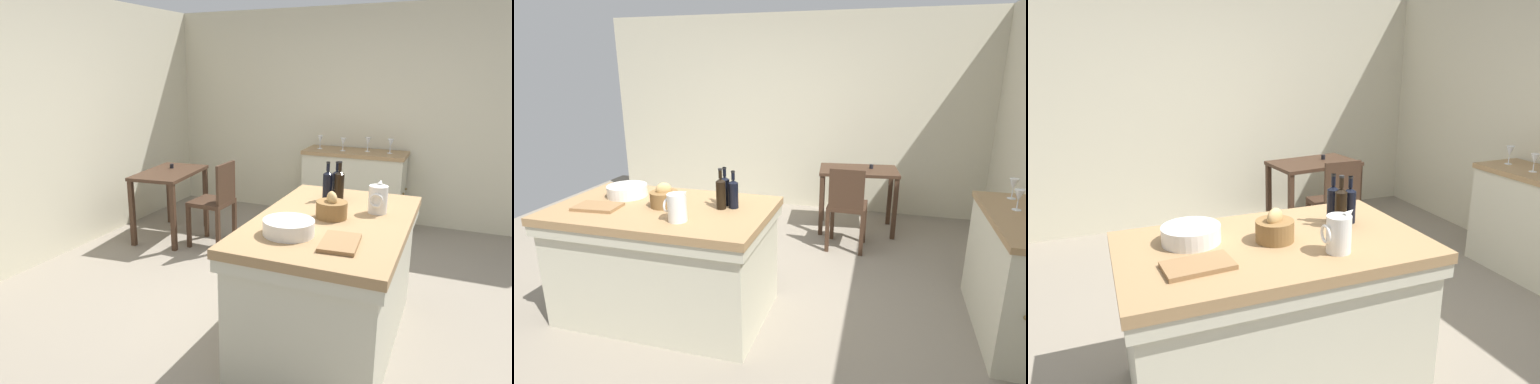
% 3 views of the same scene
% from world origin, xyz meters
% --- Properties ---
extents(ground_plane, '(6.76, 6.76, 0.00)m').
position_xyz_m(ground_plane, '(0.00, 0.00, 0.00)').
color(ground_plane, gray).
extents(wall_back, '(5.32, 0.12, 2.60)m').
position_xyz_m(wall_back, '(0.00, 2.60, 1.30)').
color(wall_back, beige).
rests_on(wall_back, ground).
extents(island_table, '(1.65, 0.99, 0.89)m').
position_xyz_m(island_table, '(-0.33, -0.41, 0.48)').
color(island_table, '#99754C').
rests_on(island_table, ground).
extents(side_cabinet, '(0.52, 1.22, 0.91)m').
position_xyz_m(side_cabinet, '(2.26, 0.02, 0.46)').
color(side_cabinet, '#99754C').
rests_on(side_cabinet, ground).
extents(writing_desk, '(0.96, 0.66, 0.81)m').
position_xyz_m(writing_desk, '(0.98, 1.81, 0.63)').
color(writing_desk, '#3D281C').
rests_on(writing_desk, ground).
extents(wooden_chair, '(0.41, 0.41, 0.92)m').
position_xyz_m(wooden_chair, '(0.92, 1.19, 0.51)').
color(wooden_chair, '#3D281C').
rests_on(wooden_chair, ground).
extents(pitcher, '(0.17, 0.13, 0.24)m').
position_xyz_m(pitcher, '(-0.07, -0.66, 0.99)').
color(pitcher, silver).
rests_on(pitcher, island_table).
extents(wash_bowl, '(0.32, 0.32, 0.09)m').
position_xyz_m(wash_bowl, '(-0.74, -0.25, 0.94)').
color(wash_bowl, silver).
rests_on(wash_bowl, island_table).
extents(bread_basket, '(0.21, 0.21, 0.19)m').
position_xyz_m(bread_basket, '(-0.32, -0.40, 0.96)').
color(bread_basket, brown).
rests_on(bread_basket, island_table).
extents(cutting_board, '(0.35, 0.23, 0.02)m').
position_xyz_m(cutting_board, '(-0.78, -0.57, 0.91)').
color(cutting_board, olive).
rests_on(cutting_board, island_table).
extents(wine_bottle_dark, '(0.07, 0.07, 0.29)m').
position_xyz_m(wine_bottle_dark, '(0.20, -0.29, 1.01)').
color(wine_bottle_dark, black).
rests_on(wine_bottle_dark, island_table).
extents(wine_bottle_amber, '(0.07, 0.07, 0.30)m').
position_xyz_m(wine_bottle_amber, '(0.12, -0.24, 1.01)').
color(wine_bottle_amber, black).
rests_on(wine_bottle_amber, island_table).
extents(wine_bottle_green, '(0.07, 0.07, 0.31)m').
position_xyz_m(wine_bottle_green, '(0.12, -0.33, 1.02)').
color(wine_bottle_green, black).
rests_on(wine_bottle_green, island_table).
extents(wine_glass_middle, '(0.07, 0.07, 0.15)m').
position_xyz_m(wine_glass_middle, '(2.21, 0.16, 1.02)').
color(wine_glass_middle, white).
rests_on(wine_glass_middle, side_cabinet).
extents(wine_glass_right, '(0.07, 0.07, 0.16)m').
position_xyz_m(wine_glass_right, '(2.25, 0.46, 1.02)').
color(wine_glass_right, white).
rests_on(wine_glass_right, side_cabinet).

